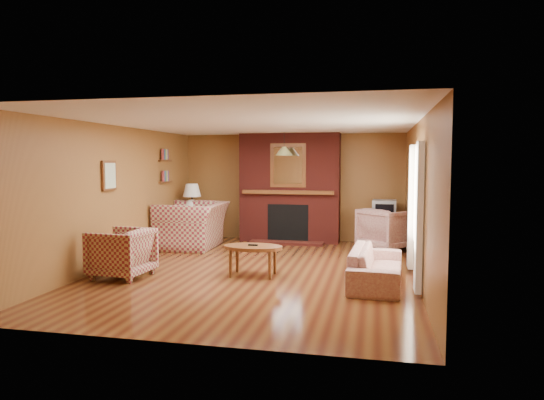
% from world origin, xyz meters
% --- Properties ---
extents(floor, '(6.50, 6.50, 0.00)m').
position_xyz_m(floor, '(0.00, 0.00, 0.00)').
color(floor, '#4C2010').
rests_on(floor, ground).
extents(ceiling, '(6.50, 6.50, 0.00)m').
position_xyz_m(ceiling, '(0.00, 0.00, 2.40)').
color(ceiling, silver).
rests_on(ceiling, wall_back).
extents(wall_back, '(6.50, 0.00, 6.50)m').
position_xyz_m(wall_back, '(0.00, 3.25, 1.20)').
color(wall_back, '#98642F').
rests_on(wall_back, floor).
extents(wall_front, '(6.50, 0.00, 6.50)m').
position_xyz_m(wall_front, '(0.00, -3.25, 1.20)').
color(wall_front, '#98642F').
rests_on(wall_front, floor).
extents(wall_left, '(0.00, 6.50, 6.50)m').
position_xyz_m(wall_left, '(-2.50, 0.00, 1.20)').
color(wall_left, '#98642F').
rests_on(wall_left, floor).
extents(wall_right, '(0.00, 6.50, 6.50)m').
position_xyz_m(wall_right, '(2.50, 0.00, 1.20)').
color(wall_right, '#98642F').
rests_on(wall_right, floor).
extents(fireplace, '(2.20, 0.82, 2.40)m').
position_xyz_m(fireplace, '(0.00, 2.98, 1.18)').
color(fireplace, '#561812').
rests_on(fireplace, floor).
extents(window_right, '(0.10, 1.85, 2.00)m').
position_xyz_m(window_right, '(2.45, -0.20, 1.13)').
color(window_right, beige).
rests_on(window_right, wall_right).
extents(bookshelf, '(0.09, 0.55, 0.71)m').
position_xyz_m(bookshelf, '(-2.44, 1.90, 1.67)').
color(bookshelf, brown).
rests_on(bookshelf, wall_left).
extents(botanical_print, '(0.05, 0.40, 0.50)m').
position_xyz_m(botanical_print, '(-2.47, -0.30, 1.55)').
color(botanical_print, brown).
rests_on(botanical_print, wall_left).
extents(pendant_light, '(0.36, 0.36, 0.48)m').
position_xyz_m(pendant_light, '(0.00, 2.30, 2.00)').
color(pendant_light, black).
rests_on(pendant_light, ceiling).
extents(plaid_loveseat, '(1.31, 1.49, 0.93)m').
position_xyz_m(plaid_loveseat, '(-1.85, 1.83, 0.47)').
color(plaid_loveseat, maroon).
rests_on(plaid_loveseat, floor).
extents(plaid_armchair, '(0.89, 0.87, 0.76)m').
position_xyz_m(plaid_armchair, '(-1.95, -0.87, 0.38)').
color(plaid_armchair, maroon).
rests_on(plaid_armchair, floor).
extents(floral_sofa, '(0.80, 1.84, 0.53)m').
position_xyz_m(floral_sofa, '(1.90, -0.44, 0.26)').
color(floral_sofa, beige).
rests_on(floral_sofa, floor).
extents(floral_armchair, '(1.30, 1.30, 0.85)m').
position_xyz_m(floral_armchair, '(2.11, 2.38, 0.42)').
color(floral_armchair, beige).
rests_on(floral_armchair, floor).
extents(coffee_table, '(0.93, 0.58, 0.50)m').
position_xyz_m(coffee_table, '(0.02, -0.36, 0.42)').
color(coffee_table, brown).
rests_on(coffee_table, floor).
extents(side_table, '(0.49, 0.49, 0.63)m').
position_xyz_m(side_table, '(-2.10, 2.45, 0.32)').
color(side_table, brown).
rests_on(side_table, floor).
extents(table_lamp, '(0.40, 0.40, 0.66)m').
position_xyz_m(table_lamp, '(-2.10, 2.45, 1.00)').
color(table_lamp, silver).
rests_on(table_lamp, side_table).
extents(tv_stand, '(0.52, 0.48, 0.53)m').
position_xyz_m(tv_stand, '(2.05, 2.80, 0.27)').
color(tv_stand, black).
rests_on(tv_stand, floor).
extents(crt_tv, '(0.50, 0.50, 0.45)m').
position_xyz_m(crt_tv, '(2.05, 2.79, 0.75)').
color(crt_tv, '#9A9CA1').
rests_on(crt_tv, tv_stand).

